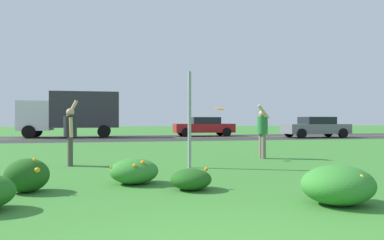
{
  "coord_description": "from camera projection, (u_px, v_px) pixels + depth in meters",
  "views": [
    {
      "loc": [
        -1.05,
        -2.42,
        1.22
      ],
      "look_at": [
        1.15,
        7.89,
        1.22
      ],
      "focal_mm": 34.19,
      "sensor_mm": 36.0,
      "label": 1
    }
  ],
  "objects": [
    {
      "name": "frisbee_orange",
      "position": [
        220.0,
        109.0,
        11.26
      ],
      "size": [
        0.27,
        0.25,
        0.13
      ],
      "color": "orange"
    },
    {
      "name": "highway_strip",
      "position": [
        130.0,
        138.0,
        24.75
      ],
      "size": [
        120.0,
        8.46,
        0.01
      ],
      "primitive_type": "cube",
      "color": "#2D2D30",
      "rests_on": "ground"
    },
    {
      "name": "ground_plane",
      "position": [
        143.0,
        153.0,
        13.67
      ],
      "size": [
        120.0,
        120.0,
        0.0
      ],
      "primitive_type": "plane",
      "color": "#387A2D"
    },
    {
      "name": "box_truck_white",
      "position": [
        73.0,
        112.0,
        25.79
      ],
      "size": [
        6.7,
        2.46,
        3.2
      ],
      "color": "silver",
      "rests_on": "ground"
    },
    {
      "name": "daylily_clump_mid_right",
      "position": [
        134.0,
        171.0,
        6.99
      ],
      "size": [
        0.93,
        0.86,
        0.48
      ],
      "color": "#337F2D",
      "rests_on": "ground"
    },
    {
      "name": "car_red_center_left",
      "position": [
        204.0,
        126.0,
        27.79
      ],
      "size": [
        4.5,
        2.0,
        1.45
      ],
      "color": "maroon",
      "rests_on": "ground"
    },
    {
      "name": "car_gray_leftmost",
      "position": [
        316.0,
        127.0,
        25.55
      ],
      "size": [
        4.5,
        2.0,
        1.45
      ],
      "color": "slate",
      "rests_on": "ground"
    },
    {
      "name": "sign_post_near_path",
      "position": [
        190.0,
        120.0,
        9.35
      ],
      "size": [
        0.07,
        0.1,
        2.46
      ],
      "color": "#93969B",
      "rests_on": "ground"
    },
    {
      "name": "person_catcher_green_shirt",
      "position": [
        262.0,
        130.0,
        11.62
      ],
      "size": [
        0.43,
        0.52,
        1.71
      ],
      "color": "#287038",
      "rests_on": "ground"
    },
    {
      "name": "daylily_clump_mid_center",
      "position": [
        27.0,
        175.0,
        6.18
      ],
      "size": [
        0.73,
        0.71,
        0.6
      ],
      "color": "#1E5619",
      "rests_on": "ground"
    },
    {
      "name": "daylily_clump_front_center",
      "position": [
        338.0,
        185.0,
        5.27
      ],
      "size": [
        1.06,
        0.95,
        0.57
      ],
      "color": "#337F2D",
      "rests_on": "ground"
    },
    {
      "name": "highway_center_stripe",
      "position": [
        130.0,
        138.0,
        24.75
      ],
      "size": [
        120.0,
        0.16,
        0.0
      ],
      "primitive_type": "cube",
      "color": "yellow",
      "rests_on": "ground"
    },
    {
      "name": "daylily_clump_near_camera",
      "position": [
        191.0,
        179.0,
        6.4
      ],
      "size": [
        0.73,
        0.71,
        0.38
      ],
      "color": "#1E5619",
      "rests_on": "ground"
    },
    {
      "name": "person_thrower_dark_shirt",
      "position": [
        70.0,
        131.0,
        9.74
      ],
      "size": [
        0.36,
        0.51,
        1.77
      ],
      "color": "#232328",
      "rests_on": "ground"
    }
  ]
}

